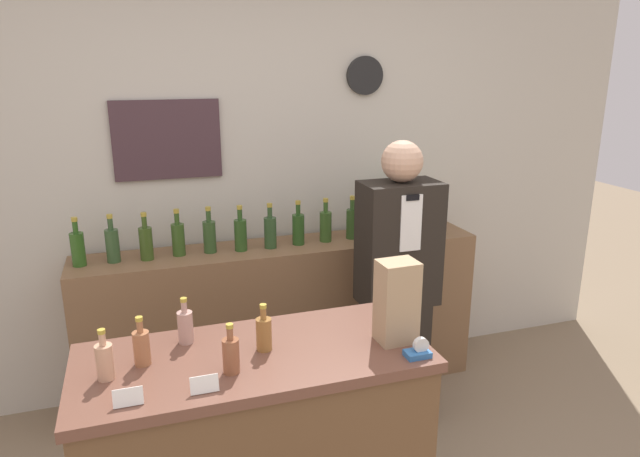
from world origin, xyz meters
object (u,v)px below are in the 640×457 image
object	(u,v)px
potted_plant	(409,206)
paper_bag	(397,302)
tape_dispenser	(419,351)
shopkeeper	(397,292)

from	to	relation	value
potted_plant	paper_bag	size ratio (longest dim) A/B	1.00
paper_bag	tape_dispenser	world-z (taller)	paper_bag
shopkeeper	paper_bag	world-z (taller)	shopkeeper
potted_plant	tape_dispenser	distance (m)	1.69
shopkeeper	potted_plant	bearing A→B (deg)	59.01
potted_plant	paper_bag	world-z (taller)	paper_bag
shopkeeper	potted_plant	world-z (taller)	shopkeeper
tape_dispenser	paper_bag	bearing A→B (deg)	99.89
shopkeeper	tape_dispenser	size ratio (longest dim) A/B	17.97
paper_bag	tape_dispenser	bearing A→B (deg)	-80.11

